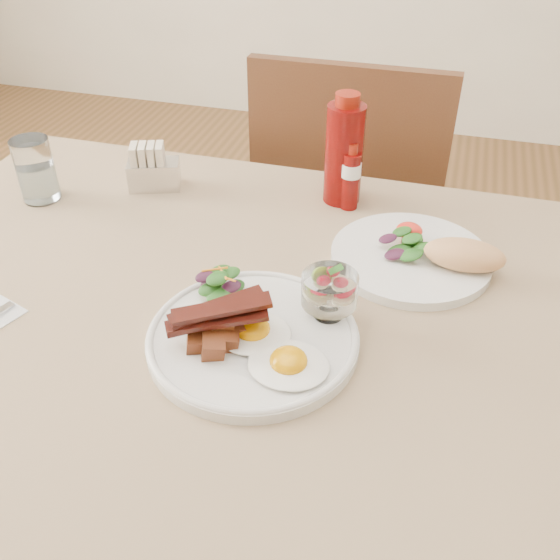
# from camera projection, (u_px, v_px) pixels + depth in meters

# --- Properties ---
(table) EXTENTS (1.33, 0.88, 0.75)m
(table) POSITION_uv_depth(u_px,v_px,m) (272.00, 356.00, 0.94)
(table) COLOR #4E3018
(table) RESTS_ON ground
(chair_far) EXTENTS (0.42, 0.42, 0.93)m
(chair_far) POSITION_uv_depth(u_px,v_px,m) (350.00, 216.00, 1.53)
(chair_far) COLOR #4E3018
(chair_far) RESTS_ON ground
(main_plate) EXTENTS (0.28, 0.28, 0.02)m
(main_plate) POSITION_uv_depth(u_px,v_px,m) (253.00, 339.00, 0.82)
(main_plate) COLOR silver
(main_plate) RESTS_ON table
(fried_eggs) EXTENTS (0.16, 0.14, 0.03)m
(fried_eggs) POSITION_uv_depth(u_px,v_px,m) (270.00, 346.00, 0.79)
(fried_eggs) COLOR white
(fried_eggs) RESTS_ON main_plate
(bacon_potato_pile) EXTENTS (0.13, 0.10, 0.06)m
(bacon_potato_pile) POSITION_uv_depth(u_px,v_px,m) (217.00, 326.00, 0.79)
(bacon_potato_pile) COLOR brown
(bacon_potato_pile) RESTS_ON main_plate
(side_salad) EXTENTS (0.07, 0.06, 0.04)m
(side_salad) POSITION_uv_depth(u_px,v_px,m) (220.00, 284.00, 0.88)
(side_salad) COLOR #164412
(side_salad) RESTS_ON main_plate
(fruit_cup) EXTENTS (0.08, 0.08, 0.08)m
(fruit_cup) POSITION_uv_depth(u_px,v_px,m) (330.00, 290.00, 0.82)
(fruit_cup) COLOR white
(fruit_cup) RESTS_ON main_plate
(second_plate) EXTENTS (0.27, 0.25, 0.06)m
(second_plate) POSITION_uv_depth(u_px,v_px,m) (423.00, 255.00, 0.96)
(second_plate) COLOR silver
(second_plate) RESTS_ON table
(ketchup_bottle) EXTENTS (0.09, 0.09, 0.20)m
(ketchup_bottle) POSITION_uv_depth(u_px,v_px,m) (344.00, 152.00, 1.08)
(ketchup_bottle) COLOR #580605
(ketchup_bottle) RESTS_ON table
(hot_sauce_bottle) EXTENTS (0.04, 0.04, 0.12)m
(hot_sauce_bottle) POSITION_uv_depth(u_px,v_px,m) (351.00, 177.00, 1.08)
(hot_sauce_bottle) COLOR #580605
(hot_sauce_bottle) RESTS_ON table
(sugar_caddy) EXTENTS (0.11, 0.08, 0.09)m
(sugar_caddy) POSITION_uv_depth(u_px,v_px,m) (152.00, 170.00, 1.15)
(sugar_caddy) COLOR silver
(sugar_caddy) RESTS_ON table
(water_glass) EXTENTS (0.07, 0.07, 0.11)m
(water_glass) POSITION_uv_depth(u_px,v_px,m) (37.00, 173.00, 1.11)
(water_glass) COLOR white
(water_glass) RESTS_ON table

